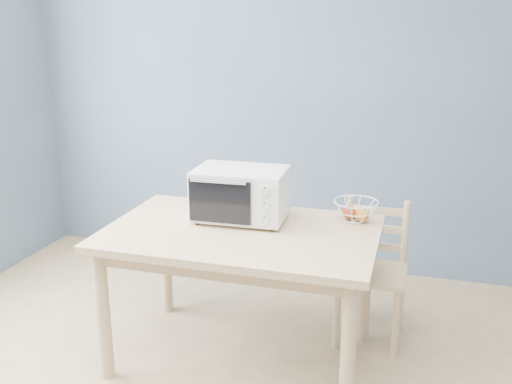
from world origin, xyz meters
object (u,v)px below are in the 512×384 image
(dining_table, at_px, (241,248))
(dining_chair, at_px, (372,273))
(fruit_basket, at_px, (356,211))
(toaster_oven, at_px, (237,193))

(dining_table, distance_m, dining_chair, 0.82)
(fruit_basket, bearing_deg, toaster_oven, -165.18)
(toaster_oven, height_order, fruit_basket, toaster_oven)
(dining_table, height_order, fruit_basket, fruit_basket)
(toaster_oven, height_order, dining_chair, toaster_oven)
(fruit_basket, height_order, dining_chair, fruit_basket)
(fruit_basket, bearing_deg, dining_chair, 51.24)
(dining_table, relative_size, fruit_basket, 5.25)
(toaster_oven, relative_size, fruit_basket, 1.87)
(dining_table, xyz_separation_m, dining_chair, (0.65, 0.43, -0.25))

